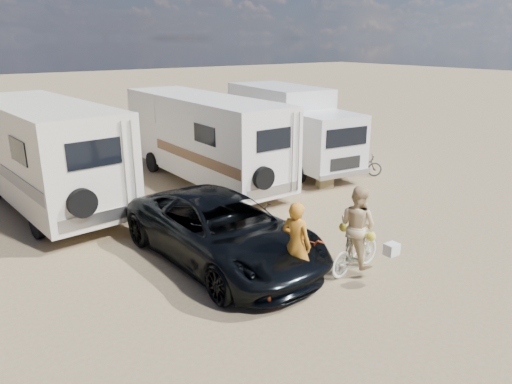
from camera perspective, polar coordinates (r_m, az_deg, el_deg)
ground at (r=11.62m, az=10.84°, el=-7.09°), size 140.00×140.00×0.00m
rv_main at (r=16.73m, az=-6.12°, el=6.15°), size 2.19×7.74×2.97m
rv_left at (r=15.21m, az=-23.53°, el=3.86°), size 3.00×7.25×3.10m
box_truck at (r=18.59m, az=4.25°, el=7.51°), size 2.91×6.68×3.06m
dark_suv at (r=10.77m, az=-3.96°, el=-4.50°), size 2.76×5.52×1.50m
bike_man at (r=9.56m, az=4.70°, el=-9.16°), size 2.01×1.23×1.00m
bike_woman at (r=10.59m, az=11.73°, el=-6.87°), size 1.61×0.63×0.94m
rider_man at (r=9.40m, az=4.76°, el=-7.20°), size 0.59×0.73×1.72m
rider_woman at (r=10.44m, az=11.87°, el=-4.86°), size 0.76×0.92×1.75m
bike_parked at (r=17.97m, az=12.32°, el=3.10°), size 1.52×1.37×0.80m
cooler at (r=11.56m, az=-6.94°, el=-5.87°), size 0.62×0.52×0.43m
crate at (r=16.43m, az=8.13°, el=1.21°), size 0.62×0.62×0.38m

